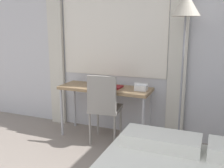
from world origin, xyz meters
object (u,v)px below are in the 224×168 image
object	(u,v)px
standing_lamp	(185,21)
book	(112,87)
desk	(105,92)
telephone	(141,87)
desk_chair	(104,105)

from	to	relation	value
standing_lamp	book	distance (m)	1.29
desk	standing_lamp	xyz separation A→B (m)	(1.04, -0.06, 0.96)
desk	telephone	bearing A→B (deg)	1.42
standing_lamp	desk	bearing A→B (deg)	176.61
desk	desk_chair	size ratio (longest dim) A/B	1.36
telephone	book	size ratio (longest dim) A/B	0.67
desk	book	distance (m)	0.13
desk_chair	book	size ratio (longest dim) A/B	3.53
telephone	desk_chair	bearing A→B (deg)	-153.74
desk	telephone	world-z (taller)	telephone
book	desk	bearing A→B (deg)	-171.98
desk_chair	telephone	xyz separation A→B (m)	(0.44, 0.22, 0.23)
desk_chair	desk	bearing A→B (deg)	102.66
standing_lamp	book	xyz separation A→B (m)	(-0.94, 0.08, -0.88)
desk	standing_lamp	distance (m)	1.42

